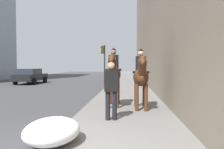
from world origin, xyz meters
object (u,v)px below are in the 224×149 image
(traffic_light_near_curb, at_px, (104,58))
(car_near_lane, at_px, (31,76))
(pedestrian_greeting, at_px, (111,87))
(mounted_horse_far, at_px, (141,76))
(mounted_horse_near, at_px, (113,73))

(traffic_light_near_curb, bearing_deg, car_near_lane, 81.63)
(pedestrian_greeting, bearing_deg, car_near_lane, 23.26)
(mounted_horse_far, xyz_separation_m, pedestrian_greeting, (-1.73, 0.96, -0.24))
(mounted_horse_far, bearing_deg, mounted_horse_near, -116.83)
(mounted_horse_near, xyz_separation_m, pedestrian_greeting, (-2.26, -0.08, -0.32))
(mounted_horse_near, xyz_separation_m, mounted_horse_far, (-0.52, -1.04, -0.07))
(mounted_horse_far, distance_m, traffic_light_near_curb, 11.94)
(mounted_horse_far, relative_size, traffic_light_near_curb, 0.64)
(mounted_horse_near, bearing_deg, pedestrian_greeting, 1.94)
(mounted_horse_near, height_order, traffic_light_near_curb, traffic_light_near_curb)
(mounted_horse_far, xyz_separation_m, traffic_light_near_curb, (11.60, 2.65, 1.03))
(mounted_horse_near, xyz_separation_m, car_near_lane, (12.12, 8.72, -0.66))
(pedestrian_greeting, height_order, traffic_light_near_curb, traffic_light_near_curb)
(mounted_horse_near, relative_size, mounted_horse_far, 1.04)
(pedestrian_greeting, relative_size, traffic_light_near_curb, 0.48)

